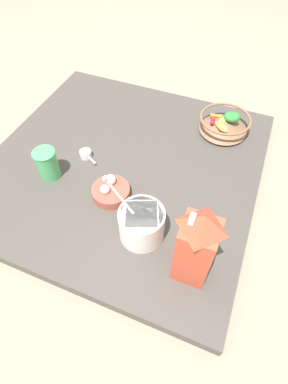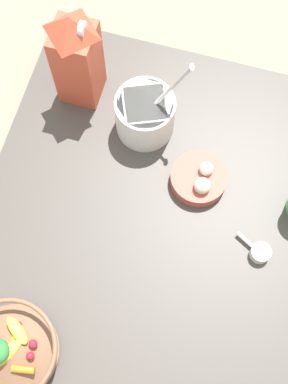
# 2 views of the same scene
# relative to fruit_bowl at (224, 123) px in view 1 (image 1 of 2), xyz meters

# --- Properties ---
(ground_plane) EXTENTS (6.00, 6.00, 0.00)m
(ground_plane) POSITION_rel_fruit_bowl_xyz_m (0.31, -0.30, -0.09)
(ground_plane) COLOR gray
(countertop) EXTENTS (0.98, 0.98, 0.05)m
(countertop) POSITION_rel_fruit_bowl_xyz_m (0.31, -0.30, -0.07)
(countertop) COLOR #47423D
(countertop) RESTS_ON ground_plane
(fruit_bowl) EXTENTS (0.20, 0.20, 0.09)m
(fruit_bowl) POSITION_rel_fruit_bowl_xyz_m (0.00, 0.00, 0.00)
(fruit_bowl) COLOR brown
(fruit_bowl) RESTS_ON countertop
(milk_carton) EXTENTS (0.09, 0.09, 0.28)m
(milk_carton) POSITION_rel_fruit_bowl_xyz_m (0.62, 0.05, 0.10)
(milk_carton) COLOR #CC4C33
(milk_carton) RESTS_ON countertop
(yogurt_tub) EXTENTS (0.14, 0.16, 0.26)m
(yogurt_tub) POSITION_rel_fruit_bowl_xyz_m (0.57, -0.12, 0.02)
(yogurt_tub) COLOR white
(yogurt_tub) RESTS_ON countertop
(drinking_cup) EXTENTS (0.08, 0.08, 0.11)m
(drinking_cup) POSITION_rel_fruit_bowl_xyz_m (0.47, -0.52, 0.02)
(drinking_cup) COLOR #4CB266
(drinking_cup) RESTS_ON countertop
(measuring_scoop) EXTENTS (0.06, 0.08, 0.03)m
(measuring_scoop) POSITION_rel_fruit_bowl_xyz_m (0.34, -0.44, -0.03)
(measuring_scoop) COLOR white
(measuring_scoop) RESTS_ON countertop
(garlic_bowl) EXTENTS (0.13, 0.13, 0.07)m
(garlic_bowl) POSITION_rel_fruit_bowl_xyz_m (0.47, -0.28, -0.02)
(garlic_bowl) COLOR #B24C3D
(garlic_bowl) RESTS_ON countertop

